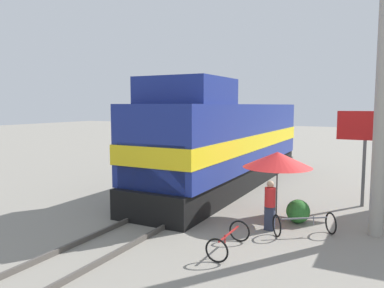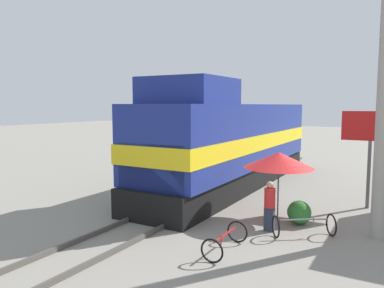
# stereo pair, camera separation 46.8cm
# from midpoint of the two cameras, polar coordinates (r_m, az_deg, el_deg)

# --- Properties ---
(ground_plane) EXTENTS (120.00, 120.00, 0.00)m
(ground_plane) POSITION_cam_midpoint_polar(r_m,az_deg,el_deg) (14.17, -3.40, -10.11)
(ground_plane) COLOR gray
(rail_near) EXTENTS (0.08, 31.76, 0.15)m
(rail_near) POSITION_cam_midpoint_polar(r_m,az_deg,el_deg) (14.52, -5.86, -9.42)
(rail_near) COLOR #4C4742
(rail_near) RESTS_ON ground_plane
(rail_far) EXTENTS (0.08, 31.76, 0.15)m
(rail_far) POSITION_cam_midpoint_polar(r_m,az_deg,el_deg) (13.81, -0.81, -10.21)
(rail_far) COLOR #4C4742
(rail_far) RESTS_ON ground_plane
(locomotive) EXTENTS (3.17, 14.41, 4.95)m
(locomotive) POSITION_cam_midpoint_polar(r_m,az_deg,el_deg) (17.98, 4.45, 0.20)
(locomotive) COLOR black
(locomotive) RESTS_ON ground_plane
(utility_pole) EXTENTS (1.80, 0.40, 8.14)m
(utility_pole) POSITION_cam_midpoint_polar(r_m,az_deg,el_deg) (12.15, 26.02, 6.37)
(utility_pole) COLOR #9E998E
(utility_pole) RESTS_ON ground_plane
(vendor_umbrella) EXTENTS (2.39, 2.39, 2.31)m
(vendor_umbrella) POSITION_cam_midpoint_polar(r_m,az_deg,el_deg) (13.18, 11.90, -2.35)
(vendor_umbrella) COLOR #4C4C4C
(vendor_umbrella) RESTS_ON ground_plane
(billboard_sign) EXTENTS (2.07, 0.12, 3.69)m
(billboard_sign) POSITION_cam_midpoint_polar(r_m,az_deg,el_deg) (15.65, 24.15, 1.43)
(billboard_sign) COLOR #595959
(billboard_sign) RESTS_ON ground_plane
(shrub_cluster) EXTENTS (0.78, 0.78, 0.78)m
(shrub_cluster) POSITION_cam_midpoint_polar(r_m,az_deg,el_deg) (13.09, 14.86, -9.88)
(shrub_cluster) COLOR #2D722D
(shrub_cluster) RESTS_ON ground_plane
(person_bystander) EXTENTS (0.34, 0.34, 1.58)m
(person_bystander) POSITION_cam_midpoint_polar(r_m,az_deg,el_deg) (12.04, 10.70, -8.93)
(person_bystander) COLOR #2D3347
(person_bystander) RESTS_ON ground_plane
(bicycle) EXTENTS (1.83, 1.56, 0.67)m
(bicycle) POSITION_cam_midpoint_polar(r_m,az_deg,el_deg) (11.93, 15.63, -11.68)
(bicycle) COLOR black
(bicycle) RESTS_ON ground_plane
(bicycle_spare) EXTENTS (0.64, 1.68, 0.63)m
(bicycle_spare) POSITION_cam_midpoint_polar(r_m,az_deg,el_deg) (10.36, 4.32, -14.36)
(bicycle_spare) COLOR black
(bicycle_spare) RESTS_ON ground_plane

